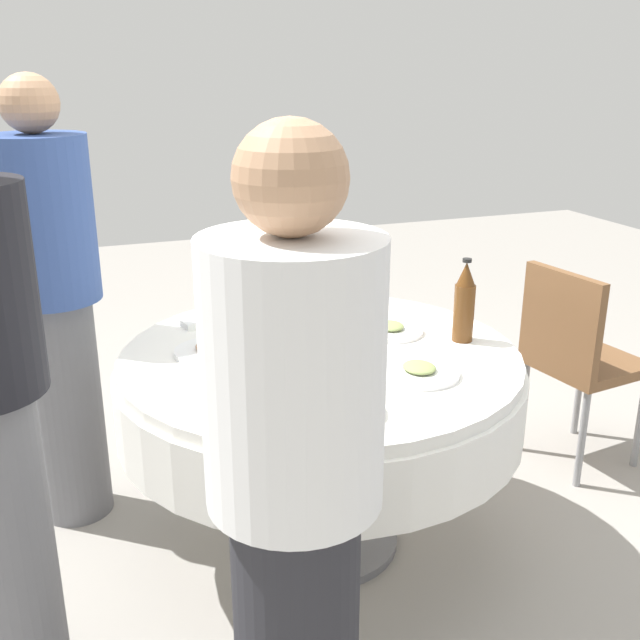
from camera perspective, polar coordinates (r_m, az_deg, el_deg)
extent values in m
plane|color=gray|center=(2.81, 0.00, -16.60)|extent=(10.00, 10.00, 0.00)
cylinder|color=white|center=(2.46, 0.00, -2.88)|extent=(1.33, 1.33, 0.04)
cylinder|color=white|center=(2.51, 0.00, -5.63)|extent=(1.36, 1.36, 0.22)
cylinder|color=slate|center=(2.68, 0.00, -12.44)|extent=(0.14, 0.14, 0.48)
cylinder|color=slate|center=(2.80, 0.00, -16.36)|extent=(0.56, 0.56, 0.03)
cylinder|color=#2D6B38|center=(2.56, -4.88, 0.69)|extent=(0.06, 0.06, 0.19)
cone|color=#2D6B38|center=(2.53, -4.96, 3.48)|extent=(0.05, 0.05, 0.07)
cylinder|color=silver|center=(2.52, -4.98, 4.38)|extent=(0.02, 0.02, 0.01)
cylinder|color=#194728|center=(2.58, 0.09, 1.23)|extent=(0.07, 0.07, 0.22)
cone|color=#194728|center=(2.53, 0.09, 4.46)|extent=(0.06, 0.06, 0.08)
cylinder|color=black|center=(2.52, 0.09, 5.45)|extent=(0.03, 0.03, 0.01)
cylinder|color=#593314|center=(2.57, 11.02, 0.53)|extent=(0.07, 0.07, 0.20)
cone|color=#593314|center=(2.53, 11.22, 3.52)|extent=(0.06, 0.06, 0.08)
cylinder|color=black|center=(2.52, 11.28, 4.54)|extent=(0.03, 0.03, 0.01)
cylinder|color=white|center=(2.21, 0.80, -4.91)|extent=(0.06, 0.06, 0.00)
cylinder|color=white|center=(2.20, 0.80, -3.96)|extent=(0.01, 0.01, 0.08)
cylinder|color=white|center=(2.17, 0.81, -2.15)|extent=(0.07, 0.07, 0.07)
cylinder|color=maroon|center=(2.17, 0.81, -2.65)|extent=(0.06, 0.06, 0.03)
cylinder|color=white|center=(2.25, -6.31, -4.63)|extent=(0.06, 0.06, 0.00)
cylinder|color=white|center=(2.23, -6.34, -3.74)|extent=(0.01, 0.01, 0.07)
cylinder|color=white|center=(2.21, -6.41, -2.11)|extent=(0.07, 0.07, 0.06)
cylinder|color=white|center=(2.90, -6.16, 0.94)|extent=(0.06, 0.06, 0.00)
cylinder|color=white|center=(2.89, -6.18, 1.54)|extent=(0.01, 0.01, 0.06)
cylinder|color=white|center=(2.87, -6.22, 2.73)|extent=(0.07, 0.07, 0.07)
cylinder|color=gold|center=(2.88, -6.21, 2.38)|extent=(0.06, 0.06, 0.03)
cylinder|color=white|center=(2.31, -1.24, -3.85)|extent=(0.06, 0.06, 0.00)
cylinder|color=white|center=(2.29, -1.25, -2.84)|extent=(0.01, 0.01, 0.08)
cylinder|color=white|center=(2.26, -1.26, -1.10)|extent=(0.07, 0.07, 0.06)
cylinder|color=white|center=(2.29, 7.65, -4.04)|extent=(0.25, 0.25, 0.02)
ellipsoid|color=#8C9E59|center=(2.28, 7.67, -3.63)|extent=(0.11, 0.10, 0.02)
cylinder|color=white|center=(2.63, 5.44, -0.81)|extent=(0.23, 0.23, 0.02)
ellipsoid|color=#8C9E59|center=(2.63, 5.45, -0.44)|extent=(0.11, 0.09, 0.02)
cylinder|color=white|center=(2.46, -8.45, -2.41)|extent=(0.24, 0.24, 0.02)
ellipsoid|color=tan|center=(2.45, -8.47, -2.02)|extent=(0.11, 0.10, 0.02)
cylinder|color=white|center=(2.03, 1.85, -7.04)|extent=(0.23, 0.23, 0.02)
ellipsoid|color=tan|center=(2.02, 1.86, -6.59)|extent=(0.10, 0.09, 0.02)
cube|color=silver|center=(2.45, 0.07, -2.38)|extent=(0.10, 0.17, 0.00)
cube|color=silver|center=(2.04, -5.27, -7.21)|extent=(0.08, 0.17, 0.00)
cube|color=silver|center=(2.85, 2.07, 0.72)|extent=(0.09, 0.17, 0.00)
cube|color=white|center=(2.75, -9.50, -0.04)|extent=(0.15, 0.15, 0.02)
cylinder|color=white|center=(1.35, -2.08, -4.27)|extent=(0.34, 0.34, 0.51)
sphere|color=tan|center=(1.25, -2.27, 10.90)|extent=(0.20, 0.20, 0.20)
cylinder|color=slate|center=(2.92, -18.92, -6.52)|extent=(0.26, 0.26, 0.86)
cylinder|color=#334C8C|center=(2.70, -20.55, 7.26)|extent=(0.34, 0.34, 0.57)
sphere|color=tan|center=(2.66, -21.53, 15.30)|extent=(0.19, 0.19, 0.19)
cylinder|color=slate|center=(2.21, -23.23, -15.55)|extent=(0.26, 0.26, 0.88)
cube|color=brown|center=(3.32, 19.88, -3.13)|extent=(0.45, 0.45, 0.04)
cube|color=brown|center=(3.12, 18.07, -0.19)|extent=(0.40, 0.09, 0.42)
cylinder|color=gray|center=(3.43, 23.45, -7.14)|extent=(0.03, 0.03, 0.43)
cylinder|color=gray|center=(3.63, 19.33, -5.19)|extent=(0.03, 0.03, 0.43)
cylinder|color=gray|center=(3.19, 19.55, -8.64)|extent=(0.03, 0.03, 0.43)
cylinder|color=gray|center=(3.40, 15.38, -6.43)|extent=(0.03, 0.03, 0.43)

